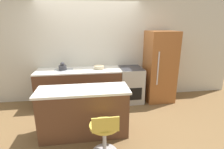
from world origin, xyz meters
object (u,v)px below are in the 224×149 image
at_px(kettle, 63,67).
at_px(mixing_bowl, 99,67).
at_px(refrigerator, 160,67).
at_px(oven_range, 131,84).
at_px(stool_chair, 105,134).

height_order(kettle, mixing_bowl, kettle).
relative_size(refrigerator, kettle, 9.28).
height_order(oven_range, kettle, kettle).
height_order(stool_chair, kettle, kettle).
height_order(refrigerator, mixing_bowl, refrigerator).
xyz_separation_m(stool_chair, kettle, (-0.81, 1.93, 0.60)).
distance_m(oven_range, stool_chair, 2.10).
distance_m(kettle, mixing_bowl, 0.88).
bearing_deg(refrigerator, oven_range, 178.97).
xyz_separation_m(refrigerator, stool_chair, (-1.63, -1.89, -0.53)).
bearing_deg(refrigerator, mixing_bowl, 178.61).
relative_size(oven_range, stool_chair, 1.20).
bearing_deg(mixing_bowl, kettle, 180.00).
bearing_deg(oven_range, kettle, 179.18).
xyz_separation_m(oven_range, stool_chair, (-0.88, -1.91, -0.08)).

